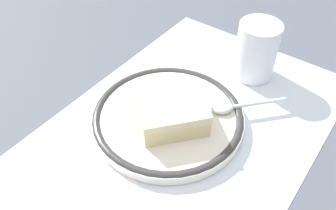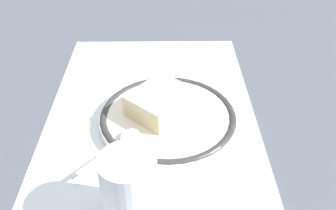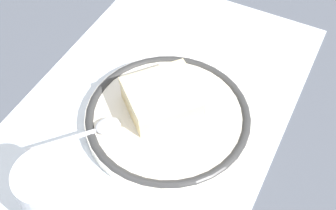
{
  "view_description": "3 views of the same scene",
  "coord_description": "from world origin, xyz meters",
  "px_view_note": "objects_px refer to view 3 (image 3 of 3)",
  "views": [
    {
      "loc": [
        0.28,
        0.19,
        0.39
      ],
      "look_at": [
        -0.01,
        -0.03,
        0.04
      ],
      "focal_mm": 38.44,
      "sensor_mm": 36.0,
      "label": 1
    },
    {
      "loc": [
        -0.47,
        -0.02,
        0.39
      ],
      "look_at": [
        -0.01,
        -0.03,
        0.04
      ],
      "focal_mm": 39.44,
      "sensor_mm": 36.0,
      "label": 2
    },
    {
      "loc": [
        -0.32,
        -0.19,
        0.47
      ],
      "look_at": [
        -0.01,
        -0.03,
        0.04
      ],
      "focal_mm": 46.65,
      "sensor_mm": 36.0,
      "label": 3
    }
  ],
  "objects_px": {
    "plate": "(168,117)",
    "cake_slice": "(161,99)",
    "cup": "(55,198)",
    "napkin": "(200,34)",
    "spoon": "(96,130)"
  },
  "relations": [
    {
      "from": "cake_slice",
      "to": "napkin",
      "type": "distance_m",
      "value": 0.18
    },
    {
      "from": "cup",
      "to": "napkin",
      "type": "xyz_separation_m",
      "value": [
        0.35,
        -0.02,
        -0.04
      ]
    },
    {
      "from": "spoon",
      "to": "cup",
      "type": "height_order",
      "value": "cup"
    },
    {
      "from": "plate",
      "to": "cup",
      "type": "relative_size",
      "value": 2.34
    },
    {
      "from": "plate",
      "to": "cake_slice",
      "type": "relative_size",
      "value": 1.85
    },
    {
      "from": "cake_slice",
      "to": "napkin",
      "type": "xyz_separation_m",
      "value": [
        0.17,
        0.02,
        -0.03
      ]
    },
    {
      "from": "cake_slice",
      "to": "spoon",
      "type": "relative_size",
      "value": 1.18
    },
    {
      "from": "cake_slice",
      "to": "cup",
      "type": "distance_m",
      "value": 0.18
    },
    {
      "from": "cake_slice",
      "to": "cup",
      "type": "bearing_deg",
      "value": 169.26
    },
    {
      "from": "spoon",
      "to": "napkin",
      "type": "distance_m",
      "value": 0.25
    },
    {
      "from": "plate",
      "to": "cup",
      "type": "xyz_separation_m",
      "value": [
        -0.18,
        0.05,
        0.03
      ]
    },
    {
      "from": "napkin",
      "to": "cake_slice",
      "type": "bearing_deg",
      "value": -173.56
    },
    {
      "from": "cup",
      "to": "spoon",
      "type": "bearing_deg",
      "value": 10.91
    },
    {
      "from": "cake_slice",
      "to": "napkin",
      "type": "bearing_deg",
      "value": 6.44
    },
    {
      "from": "cake_slice",
      "to": "spoon",
      "type": "height_order",
      "value": "cake_slice"
    }
  ]
}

